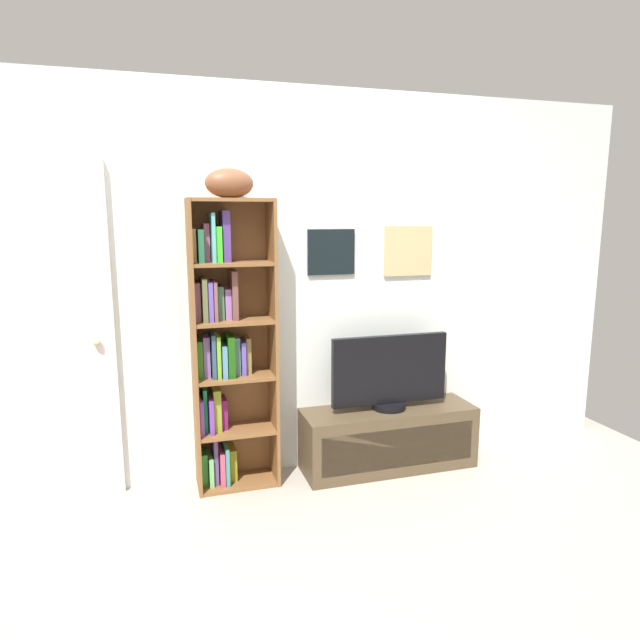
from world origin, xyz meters
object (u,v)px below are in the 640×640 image
(football, at_px, (229,183))
(tv_stand, at_px, (388,438))
(television, at_px, (390,373))
(door, at_px, (38,338))
(bookshelf, at_px, (225,349))

(football, xyz_separation_m, tv_stand, (0.99, -0.06, -1.63))
(television, distance_m, door, 2.10)
(football, height_order, television, football)
(television, relative_size, door, 0.40)
(bookshelf, relative_size, television, 2.24)
(bookshelf, xyz_separation_m, door, (-1.03, 0.08, 0.12))
(bookshelf, relative_size, door, 0.89)
(tv_stand, xyz_separation_m, television, (0.00, 0.00, 0.45))
(bookshelf, bearing_deg, tv_stand, -4.65)
(football, bearing_deg, bookshelf, 148.53)
(bookshelf, distance_m, television, 1.07)
(television, bearing_deg, tv_stand, -90.00)
(tv_stand, bearing_deg, television, 90.00)
(bookshelf, bearing_deg, television, -4.59)
(football, bearing_deg, tv_stand, -3.17)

